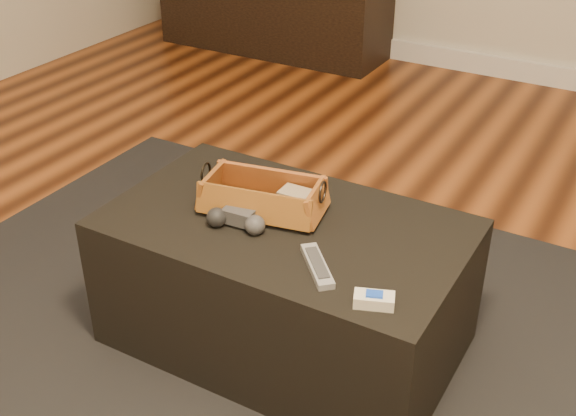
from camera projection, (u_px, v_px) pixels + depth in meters
The scene contains 11 objects.
floor at pixel (250, 352), 2.18m from camera, with size 5.00×5.50×0.01m, color brown.
baseboard at pixel (503, 67), 4.19m from camera, with size 5.00×0.04×0.12m, color white.
media_cabinet at pixel (273, 5), 4.52m from camera, with size 1.45×0.45×0.57m, color black.
area_rug at pixel (277, 349), 2.18m from camera, with size 2.60×2.00×0.01m, color black.
ottoman at pixel (285, 283), 2.10m from camera, with size 1.00×0.60×0.42m, color black.
tv_remote at pixel (256, 205), 2.03m from camera, with size 0.18×0.04×0.02m, color black.
cloth_bundle at pixel (297, 199), 2.03m from camera, with size 0.10×0.07×0.05m, color tan.
wicker_basket at pixel (263, 198), 2.03m from camera, with size 0.38×0.24×0.12m.
game_controller at pixel (237, 219), 1.96m from camera, with size 0.18×0.11×0.06m.
silver_remote at pixel (317, 266), 1.80m from camera, with size 0.16×0.16×0.02m.
cream_gadget at pixel (374, 300), 1.67m from camera, with size 0.10×0.08×0.03m.
Camera 1 is at (0.93, -1.38, 1.48)m, focal length 45.00 mm.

